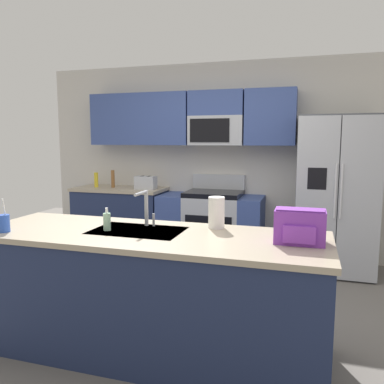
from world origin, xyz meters
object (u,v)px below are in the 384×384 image
(range_oven, at_px, (211,225))
(refrigerator, at_px, (336,195))
(pepper_mill, at_px, (113,179))
(drink_cup_blue, at_px, (4,223))
(soap_dispenser, at_px, (107,221))
(toaster, at_px, (146,183))
(sink_faucet, at_px, (146,205))
(bottle_yellow, at_px, (96,180))
(paper_towel_roll, at_px, (216,213))
(backpack, at_px, (300,226))

(range_oven, relative_size, refrigerator, 0.74)
(pepper_mill, height_order, drink_cup_blue, drink_cup_blue)
(drink_cup_blue, bearing_deg, soap_dispenser, 20.84)
(range_oven, xyz_separation_m, refrigerator, (1.53, -0.07, 0.48))
(refrigerator, relative_size, toaster, 6.61)
(sink_faucet, relative_size, soap_dispenser, 1.66)
(bottle_yellow, height_order, paper_towel_roll, paper_towel_roll)
(range_oven, height_order, refrigerator, refrigerator)
(toaster, xyz_separation_m, backpack, (2.08, -2.27, 0.03))
(toaster, relative_size, paper_towel_roll, 1.17)
(soap_dispenser, height_order, backpack, backpack)
(bottle_yellow, bearing_deg, range_oven, 0.82)
(sink_faucet, height_order, backpack, sink_faucet)
(backpack, bearing_deg, toaster, 132.48)
(bottle_yellow, distance_m, soap_dispenser, 2.77)
(pepper_mill, bearing_deg, backpack, -41.69)
(sink_faucet, bearing_deg, paper_towel_roll, 11.26)
(range_oven, distance_m, drink_cup_blue, 2.83)
(toaster, bearing_deg, paper_towel_roll, -53.87)
(range_oven, bearing_deg, paper_towel_roll, -74.90)
(drink_cup_blue, bearing_deg, pepper_mill, 101.35)
(pepper_mill, distance_m, sink_faucet, 2.60)
(pepper_mill, relative_size, bottle_yellow, 1.18)
(soap_dispenser, bearing_deg, pepper_mill, 117.39)
(bottle_yellow, bearing_deg, drink_cup_blue, -73.29)
(bottle_yellow, xyz_separation_m, sink_faucet, (1.70, -2.14, 0.06))
(pepper_mill, height_order, sink_faucet, sink_faucet)
(bottle_yellow, relative_size, soap_dispenser, 1.22)
(backpack, bearing_deg, range_oven, 116.80)
(bottle_yellow, height_order, backpack, backpack)
(refrigerator, distance_m, bottle_yellow, 3.22)
(bottle_yellow, xyz_separation_m, drink_cup_blue, (0.78, -2.61, -0.04))
(range_oven, xyz_separation_m, sink_faucet, (0.02, -2.16, 0.62))
(range_oven, height_order, paper_towel_roll, paper_towel_roll)
(range_oven, relative_size, toaster, 4.86)
(range_oven, height_order, toaster, range_oven)
(range_oven, distance_m, sink_faucet, 2.25)
(soap_dispenser, height_order, paper_towel_roll, paper_towel_roll)
(drink_cup_blue, xyz_separation_m, paper_towel_roll, (1.46, 0.58, 0.05))
(refrigerator, bearing_deg, toaster, 179.54)
(toaster, xyz_separation_m, bottle_yellow, (-0.78, 0.03, 0.01))
(sink_faucet, xyz_separation_m, paper_towel_roll, (0.54, 0.11, -0.05))
(sink_faucet, height_order, drink_cup_blue, sink_faucet)
(bottle_yellow, height_order, sink_faucet, sink_faucet)
(drink_cup_blue, relative_size, soap_dispenser, 1.46)
(soap_dispenser, distance_m, paper_towel_roll, 0.83)
(sink_faucet, height_order, paper_towel_roll, sink_faucet)
(toaster, distance_m, soap_dispenser, 2.42)
(refrigerator, height_order, drink_cup_blue, refrigerator)
(range_oven, distance_m, refrigerator, 1.61)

